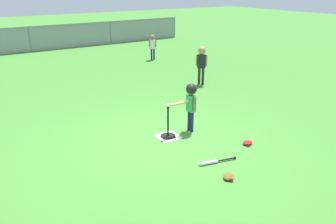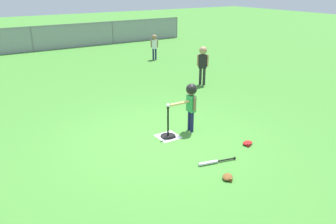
{
  "view_description": "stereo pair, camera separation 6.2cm",
  "coord_description": "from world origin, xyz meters",
  "views": [
    {
      "loc": [
        -3.23,
        -5.23,
        3.0
      ],
      "look_at": [
        0.26,
        0.11,
        0.55
      ],
      "focal_mm": 36.14,
      "sensor_mm": 36.0,
      "label": 1
    },
    {
      "loc": [
        -3.18,
        -5.26,
        3.0
      ],
      "look_at": [
        0.26,
        0.11,
        0.55
      ],
      "focal_mm": 36.14,
      "sensor_mm": 36.0,
      "label": 2
    }
  ],
  "objects": [
    {
      "name": "batter_child",
      "position": [
        0.82,
        0.1,
        0.75
      ],
      "size": [
        0.63,
        0.3,
        1.06
      ],
      "color": "#191E4C",
      "rests_on": "ground_plane"
    },
    {
      "name": "outfield_fence",
      "position": [
        0.0,
        11.24,
        0.62
      ],
      "size": [
        16.06,
        0.06,
        1.15
      ],
      "color": "slate",
      "rests_on": "ground_plane"
    },
    {
      "name": "baseball_on_tee",
      "position": [
        0.26,
        0.11,
        0.69
      ],
      "size": [
        0.07,
        0.07,
        0.07
      ],
      "primitive_type": "sphere",
      "color": "white",
      "rests_on": "batting_tee"
    },
    {
      "name": "ground_plane",
      "position": [
        0.0,
        0.0,
        0.0
      ],
      "size": [
        60.0,
        60.0,
        0.0
      ],
      "primitive_type": "plane",
      "color": "#3D7A2D"
    },
    {
      "name": "spare_bat_silver",
      "position": [
        0.31,
        -1.26,
        0.03
      ],
      "size": [
        0.71,
        0.22,
        0.06
      ],
      "color": "silver",
      "rests_on": "ground_plane"
    },
    {
      "name": "home_plate",
      "position": [
        0.26,
        0.11,
        0.0
      ],
      "size": [
        0.44,
        0.44,
        0.01
      ],
      "primitive_type": "cube",
      "color": "white",
      "rests_on": "ground_plane"
    },
    {
      "name": "glove_by_plate",
      "position": [
        1.39,
        -1.05,
        0.04
      ],
      "size": [
        0.24,
        0.2,
        0.07
      ],
      "color": "#B21919",
      "rests_on": "ground_plane"
    },
    {
      "name": "fielder_deep_left",
      "position": [
        3.22,
        2.76,
        0.77
      ],
      "size": [
        0.26,
        0.28,
        1.2
      ],
      "color": "#262626",
      "rests_on": "ground_plane"
    },
    {
      "name": "batting_tee",
      "position": [
        0.26,
        0.11,
        0.1
      ],
      "size": [
        0.32,
        0.32,
        0.66
      ],
      "color": "black",
      "rests_on": "ground_plane"
    },
    {
      "name": "glove_near_bats",
      "position": [
        0.21,
        -1.78,
        0.04
      ],
      "size": [
        0.27,
        0.26,
        0.07
      ],
      "color": "brown",
      "rests_on": "ground_plane"
    },
    {
      "name": "fielder_deep_right",
      "position": [
        3.84,
        6.74,
        0.66
      ],
      "size": [
        0.27,
        0.2,
        1.02
      ],
      "color": "#191E4C",
      "rests_on": "ground_plane"
    }
  ]
}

